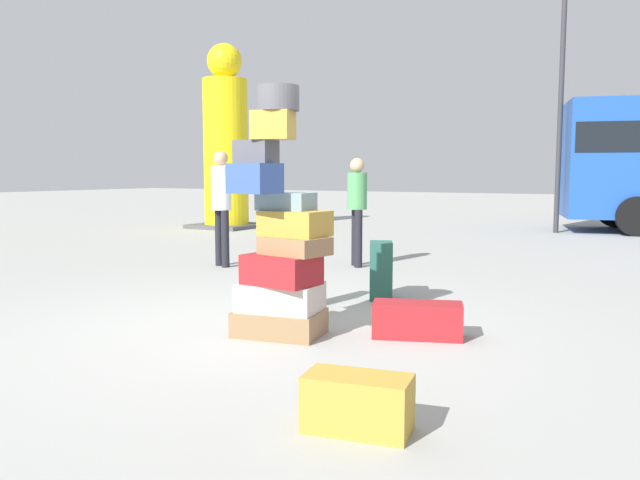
% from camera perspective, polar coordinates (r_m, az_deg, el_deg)
% --- Properties ---
extents(ground_plane, '(80.00, 80.00, 0.00)m').
position_cam_1_polar(ground_plane, '(5.98, -5.30, -7.81)').
color(ground_plane, '#9E9E99').
extents(suitcase_tower, '(0.86, 0.70, 2.16)m').
position_cam_1_polar(suitcase_tower, '(5.54, -3.57, -0.70)').
color(suitcase_tower, olive).
rests_on(suitcase_tower, ground).
extents(suitcase_maroon_white_trunk, '(0.83, 0.55, 0.31)m').
position_cam_1_polar(suitcase_maroon_white_trunk, '(5.64, 8.72, -7.10)').
color(suitcase_maroon_white_trunk, maroon).
rests_on(suitcase_maroon_white_trunk, ground).
extents(suitcase_teal_right_side, '(0.39, 0.46, 0.65)m').
position_cam_1_polar(suitcase_teal_right_side, '(7.25, 5.48, -2.74)').
color(suitcase_teal_right_side, '#26594C').
rests_on(suitcase_teal_right_side, ground).
extents(suitcase_teal_foreground_far, '(0.16, 0.42, 0.74)m').
position_cam_1_polar(suitcase_teal_foreground_far, '(6.77, -1.21, -2.95)').
color(suitcase_teal_foreground_far, '#26594C').
rests_on(suitcase_teal_foreground_far, ground).
extents(suitcase_tan_behind_tower, '(0.63, 0.39, 0.32)m').
position_cam_1_polar(suitcase_tan_behind_tower, '(3.64, 3.40, -14.41)').
color(suitcase_tan_behind_tower, '#B28C33').
rests_on(suitcase_tan_behind_tower, ground).
extents(person_bearded_onlooker, '(0.30, 0.30, 1.65)m').
position_cam_1_polar(person_bearded_onlooker, '(9.68, 3.34, 3.45)').
color(person_bearded_onlooker, black).
rests_on(person_bearded_onlooker, ground).
extents(person_tourist_with_camera, '(0.32, 0.30, 1.76)m').
position_cam_1_polar(person_tourist_with_camera, '(9.77, -8.84, 3.76)').
color(person_tourist_with_camera, black).
rests_on(person_tourist_with_camera, ground).
extents(yellow_dummy_statue, '(1.60, 1.60, 4.71)m').
position_cam_1_polar(yellow_dummy_statue, '(16.76, -8.45, 8.30)').
color(yellow_dummy_statue, yellow).
rests_on(yellow_dummy_statue, ground).
extents(lamp_post, '(0.36, 0.36, 6.97)m').
position_cam_1_polar(lamp_post, '(16.47, 20.97, 16.27)').
color(lamp_post, '#333338').
rests_on(lamp_post, ground).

